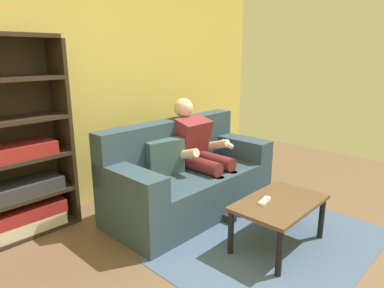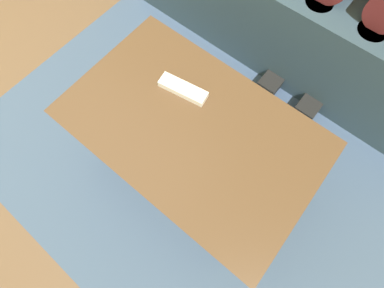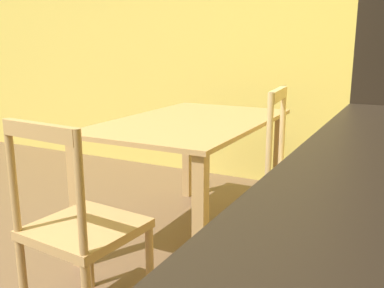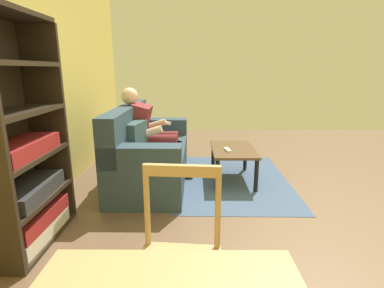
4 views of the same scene
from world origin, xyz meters
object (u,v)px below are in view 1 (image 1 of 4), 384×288
at_px(person_lounging, 199,152).
at_px(coffee_table, 279,208).
at_px(couch, 187,178).
at_px(bookshelf, 17,162).
at_px(tv_remote, 265,201).

relative_size(person_lounging, coffee_table, 1.39).
distance_m(couch, bookshelf, 1.64).
distance_m(tv_remote, bookshelf, 2.21).
bearing_deg(tv_remote, coffee_table, -137.98).
relative_size(couch, person_lounging, 1.59).
relative_size(person_lounging, bookshelf, 0.65).
xyz_separation_m(tv_remote, bookshelf, (-1.31, 1.77, 0.26)).
distance_m(person_lounging, coffee_table, 1.12).
bearing_deg(tv_remote, couch, -15.42).
bearing_deg(couch, bookshelf, 151.44).
bearing_deg(couch, person_lounging, -2.92).
relative_size(person_lounging, tv_remote, 6.85).
bearing_deg(bookshelf, couch, -28.56).
bearing_deg(couch, coffee_table, -89.67).
distance_m(coffee_table, tv_remote, 0.15).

